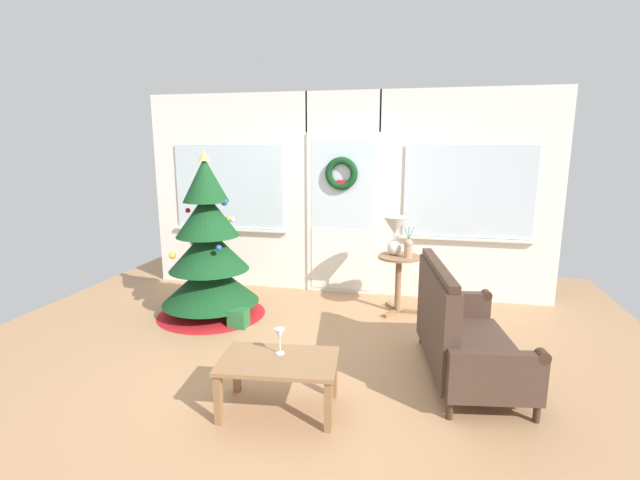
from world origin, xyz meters
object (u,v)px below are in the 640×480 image
object	(u,v)px
wine_glass	(280,336)
side_table	(398,272)
settee_sofa	(459,333)
christmas_tree	(209,257)
flower_vase	(408,247)
coffee_table	(279,367)
table_lamp	(395,230)
gift_box	(239,318)

from	to	relation	value
wine_glass	side_table	bearing A→B (deg)	70.81
settee_sofa	side_table	distance (m)	1.52
christmas_tree	settee_sofa	distance (m)	2.80
settee_sofa	flower_vase	distance (m)	1.49
side_table	settee_sofa	bearing A→B (deg)	-67.88
christmas_tree	coffee_table	world-z (taller)	christmas_tree
christmas_tree	coffee_table	xyz separation A→B (m)	(1.34, -1.69, -0.33)
table_lamp	wine_glass	world-z (taller)	table_lamp
side_table	gift_box	xyz separation A→B (m)	(-1.62, -0.81, -0.38)
table_lamp	wine_glass	bearing A→B (deg)	-107.43
flower_vase	coffee_table	distance (m)	2.36
wine_glass	coffee_table	bearing A→B (deg)	-80.29
flower_vase	christmas_tree	bearing A→B (deg)	-167.88
table_lamp	coffee_table	bearing A→B (deg)	-106.43
settee_sofa	flower_vase	world-z (taller)	flower_vase
gift_box	settee_sofa	bearing A→B (deg)	-15.27
wine_glass	table_lamp	bearing A→B (deg)	72.57
wine_glass	gift_box	xyz separation A→B (m)	(-0.88, 1.32, -0.44)
side_table	flower_vase	xyz separation A→B (m)	(0.10, -0.06, 0.31)
settee_sofa	side_table	size ratio (longest dim) A/B	2.22
christmas_tree	side_table	size ratio (longest dim) A/B	2.77
side_table	gift_box	bearing A→B (deg)	-153.49
settee_sofa	coffee_table	xyz separation A→B (m)	(-1.30, -0.81, -0.04)
christmas_tree	settee_sofa	size ratio (longest dim) A/B	1.25
settee_sofa	table_lamp	world-z (taller)	table_lamp
coffee_table	wine_glass	size ratio (longest dim) A/B	4.57
side_table	flower_vase	distance (m)	0.33
gift_box	wine_glass	bearing A→B (deg)	-56.27
settee_sofa	table_lamp	distance (m)	1.68
coffee_table	gift_box	size ratio (longest dim) A/B	4.61
wine_glass	christmas_tree	bearing A→B (deg)	129.63
coffee_table	wine_glass	world-z (taller)	wine_glass
side_table	coffee_table	distance (m)	2.34
flower_vase	coffee_table	xyz separation A→B (m)	(-0.83, -2.16, -0.45)
settee_sofa	gift_box	distance (m)	2.29
table_lamp	wine_glass	size ratio (longest dim) A/B	2.26
christmas_tree	flower_vase	size ratio (longest dim) A/B	5.29
flower_vase	gift_box	size ratio (longest dim) A/B	1.81
table_lamp	gift_box	bearing A→B (deg)	-151.48
coffee_table	gift_box	xyz separation A→B (m)	(-0.90, 1.41, -0.24)
coffee_table	table_lamp	bearing A→B (deg)	73.57
table_lamp	flower_vase	world-z (taller)	table_lamp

